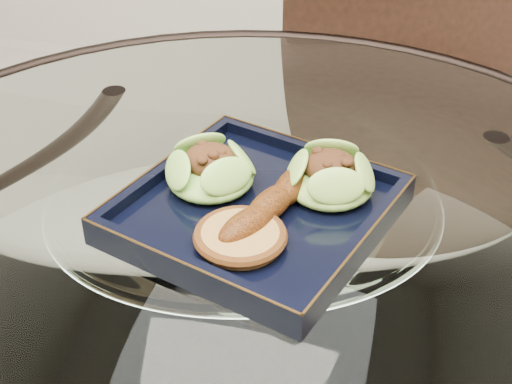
# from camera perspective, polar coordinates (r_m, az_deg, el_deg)

# --- Properties ---
(dining_table) EXTENTS (1.13, 1.13, 0.77)m
(dining_table) POSITION_cam_1_polar(r_m,az_deg,el_deg) (0.91, -0.86, -10.86)
(dining_table) COLOR white
(dining_table) RESTS_ON ground
(dining_chair) EXTENTS (0.56, 0.56, 1.07)m
(dining_chair) POSITION_cam_1_polar(r_m,az_deg,el_deg) (1.33, 11.62, 4.71)
(dining_chair) COLOR #331A11
(dining_chair) RESTS_ON ground
(navy_plate) EXTENTS (0.34, 0.34, 0.02)m
(navy_plate) POSITION_cam_1_polar(r_m,az_deg,el_deg) (0.81, 0.00, -1.75)
(navy_plate) COLOR black
(navy_plate) RESTS_ON dining_table
(lettuce_wrap_left) EXTENTS (0.12, 0.12, 0.04)m
(lettuce_wrap_left) POSITION_cam_1_polar(r_m,az_deg,el_deg) (0.83, -3.66, 1.59)
(lettuce_wrap_left) COLOR #5E982C
(lettuce_wrap_left) RESTS_ON navy_plate
(lettuce_wrap_right) EXTENTS (0.12, 0.12, 0.04)m
(lettuce_wrap_right) POSITION_cam_1_polar(r_m,az_deg,el_deg) (0.82, 5.93, 1.05)
(lettuce_wrap_right) COLOR olive
(lettuce_wrap_right) RESTS_ON navy_plate
(roasted_plantain) EXTENTS (0.09, 0.16, 0.03)m
(roasted_plantain) POSITION_cam_1_polar(r_m,az_deg,el_deg) (0.78, 1.17, -0.98)
(roasted_plantain) COLOR #692F0B
(roasted_plantain) RESTS_ON navy_plate
(crumb_patty) EXTENTS (0.10, 0.10, 0.02)m
(crumb_patty) POSITION_cam_1_polar(r_m,az_deg,el_deg) (0.74, -1.26, -3.68)
(crumb_patty) COLOR #B37D3B
(crumb_patty) RESTS_ON navy_plate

